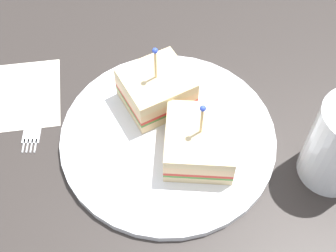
{
  "coord_description": "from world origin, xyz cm",
  "views": [
    {
      "loc": [
        21.31,
        24.72,
        50.51
      ],
      "look_at": [
        0.0,
        0.0,
        3.05
      ],
      "focal_mm": 50.63,
      "sensor_mm": 36.0,
      "label": 1
    }
  ],
  "objects_px": {
    "plate": "(168,137)",
    "sandwich_half_back": "(156,89)",
    "sandwich_half_front": "(199,142)",
    "napkin": "(21,95)",
    "fork": "(34,120)"
  },
  "relations": [
    {
      "from": "plate",
      "to": "sandwich_half_back",
      "type": "relative_size",
      "value": 2.73
    },
    {
      "from": "fork",
      "to": "sandwich_half_front",
      "type": "bearing_deg",
      "value": 125.03
    },
    {
      "from": "sandwich_half_front",
      "to": "sandwich_half_back",
      "type": "bearing_deg",
      "value": -96.73
    },
    {
      "from": "sandwich_half_front",
      "to": "sandwich_half_back",
      "type": "xyz_separation_m",
      "value": [
        -0.01,
        -0.09,
        0.0
      ]
    },
    {
      "from": "sandwich_half_back",
      "to": "sandwich_half_front",
      "type": "bearing_deg",
      "value": 83.27
    },
    {
      "from": "napkin",
      "to": "fork",
      "type": "relative_size",
      "value": 1.09
    },
    {
      "from": "plate",
      "to": "sandwich_half_front",
      "type": "height_order",
      "value": "sandwich_half_front"
    },
    {
      "from": "sandwich_half_back",
      "to": "napkin",
      "type": "bearing_deg",
      "value": -46.41
    },
    {
      "from": "plate",
      "to": "sandwich_half_back",
      "type": "bearing_deg",
      "value": -115.08
    },
    {
      "from": "sandwich_half_back",
      "to": "napkin",
      "type": "height_order",
      "value": "sandwich_half_back"
    },
    {
      "from": "sandwich_half_back",
      "to": "fork",
      "type": "xyz_separation_m",
      "value": [
        0.14,
        -0.09,
        -0.03
      ]
    },
    {
      "from": "napkin",
      "to": "fork",
      "type": "xyz_separation_m",
      "value": [
        0.01,
        0.05,
        0.0
      ]
    },
    {
      "from": "napkin",
      "to": "sandwich_half_front",
      "type": "bearing_deg",
      "value": 117.26
    },
    {
      "from": "plate",
      "to": "sandwich_half_front",
      "type": "xyz_separation_m",
      "value": [
        -0.01,
        0.04,
        0.03
      ]
    },
    {
      "from": "sandwich_half_front",
      "to": "napkin",
      "type": "xyz_separation_m",
      "value": [
        0.12,
        -0.23,
        -0.03
      ]
    }
  ]
}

